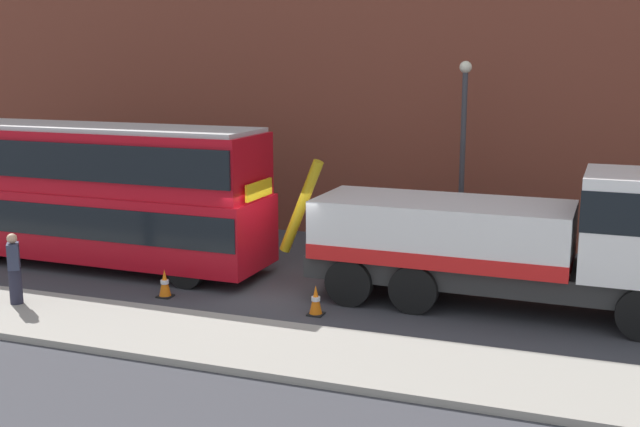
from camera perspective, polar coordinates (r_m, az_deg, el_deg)
name	(u,v)px	position (r m, az deg, el deg)	size (l,w,h in m)	color
ground_plane	(286,288)	(20.36, -2.55, -5.50)	(120.00, 120.00, 0.00)	#38383D
near_kerb	(209,339)	(16.75, -8.17, -9.11)	(60.00, 2.80, 0.15)	gray
recovery_tow_truck	(517,238)	(18.77, 14.30, -1.74)	(10.16, 2.79, 3.67)	#2D2D2D
double_decker_bus	(85,189)	(23.21, -16.88, 1.76)	(11.08, 2.74, 4.06)	#B70C19
pedestrian_onlooker	(14,270)	(19.77, -21.56, -3.85)	(0.45, 0.48, 1.71)	#232333
traffic_cone_near_bus	(165,284)	(19.90, -11.34, -5.10)	(0.36, 0.36, 0.72)	orange
traffic_cone_midway	(316,301)	(18.18, -0.32, -6.45)	(0.36, 0.36, 0.72)	orange
street_lamp	(463,142)	(23.29, 10.47, 5.17)	(0.36, 0.36, 5.83)	#38383D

